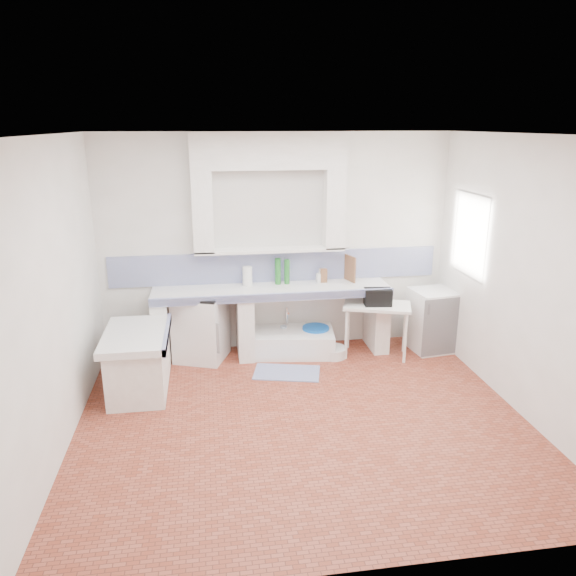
{
  "coord_description": "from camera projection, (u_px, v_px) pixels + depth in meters",
  "views": [
    {
      "loc": [
        -0.88,
        -4.86,
        2.89
      ],
      "look_at": [
        0.0,
        1.0,
        1.1
      ],
      "focal_mm": 34.05,
      "sensor_mm": 36.0,
      "label": 1
    }
  ],
  "objects": [
    {
      "name": "backsplash",
      "position": [
        277.0,
        266.0,
        7.12
      ],
      "size": [
        4.27,
        0.03,
        0.4
      ],
      "primitive_type": "cube",
      "color": "navy",
      "rests_on": "ground"
    },
    {
      "name": "counter_pier_right",
      "position": [
        377.0,
        318.0,
        7.24
      ],
      "size": [
        0.2,
        0.55,
        0.82
      ],
      "primitive_type": "cube",
      "color": "white",
      "rests_on": "ground"
    },
    {
      "name": "bucket_blue",
      "position": [
        316.0,
        339.0,
        7.2
      ],
      "size": [
        0.38,
        0.38,
        0.33
      ],
      "primitive_type": "cylinder",
      "rotation": [
        0.0,
        0.0,
        0.09
      ],
      "color": "blue",
      "rests_on": "ground"
    },
    {
      "name": "green_bottle_b",
      "position": [
        287.0,
        272.0,
        7.02
      ],
      "size": [
        0.08,
        0.08,
        0.32
      ],
      "primitive_type": "cylinder",
      "rotation": [
        0.0,
        0.0,
        -0.15
      ],
      "color": "#1F6C25",
      "rests_on": "counter_slab"
    },
    {
      "name": "lace_valance",
      "position": [
        476.0,
        204.0,
        6.45
      ],
      "size": [
        0.01,
        0.84,
        0.24
      ],
      "primitive_type": "cube",
      "color": "white",
      "rests_on": "ground"
    },
    {
      "name": "wall_left",
      "position": [
        54.0,
        299.0,
        4.84
      ],
      "size": [
        0.0,
        4.5,
        4.5
      ],
      "primitive_type": "plane",
      "rotation": [
        1.57,
        0.0,
        1.57
      ],
      "color": "white",
      "rests_on": "ground"
    },
    {
      "name": "alcove_mass",
      "position": [
        269.0,
        151.0,
        6.58
      ],
      "size": [
        1.9,
        0.25,
        0.45
      ],
      "primitive_type": "cube",
      "color": "white",
      "rests_on": "ground"
    },
    {
      "name": "window_frame",
      "position": [
        484.0,
        235.0,
        6.58
      ],
      "size": [
        0.35,
        0.86,
        1.06
      ],
      "primitive_type": "cube",
      "color": "#3B2512",
      "rests_on": "ground"
    },
    {
      "name": "peninsula_base",
      "position": [
        139.0,
        365.0,
        6.08
      ],
      "size": [
        0.6,
        1.0,
        0.62
      ],
      "primitive_type": "cube",
      "color": "white",
      "rests_on": "ground"
    },
    {
      "name": "side_table",
      "position": [
        376.0,
        330.0,
        7.01
      ],
      "size": [
        0.94,
        0.71,
        0.04
      ],
      "primitive_type": "cube",
      "rotation": [
        0.0,
        0.0,
        -0.33
      ],
      "color": "white",
      "rests_on": "ground"
    },
    {
      "name": "wall_right",
      "position": [
        524.0,
        278.0,
        5.48
      ],
      "size": [
        0.0,
        4.5,
        4.5
      ],
      "primitive_type": "plane",
      "rotation": [
        1.57,
        0.0,
        -1.57
      ],
      "color": "white",
      "rests_on": "ground"
    },
    {
      "name": "stove",
      "position": [
        201.0,
        327.0,
        6.9
      ],
      "size": [
        0.75,
        0.73,
        0.83
      ],
      "primitive_type": "cube",
      "rotation": [
        0.0,
        0.0,
        -0.36
      ],
      "color": "white",
      "rests_on": "ground"
    },
    {
      "name": "cutting_board",
      "position": [
        350.0,
        269.0,
        7.14
      ],
      "size": [
        0.09,
        0.24,
        0.34
      ],
      "primitive_type": "cube",
      "rotation": [
        0.0,
        0.0,
        0.3
      ],
      "color": "brown",
      "rests_on": "counter_slab"
    },
    {
      "name": "sink",
      "position": [
        290.0,
        343.0,
        7.15
      ],
      "size": [
        1.21,
        0.75,
        0.27
      ],
      "primitive_type": "cube",
      "rotation": [
        0.0,
        0.0,
        -0.13
      ],
      "color": "white",
      "rests_on": "ground"
    },
    {
      "name": "basin_white",
      "position": [
        333.0,
        352.0,
        7.03
      ],
      "size": [
        0.39,
        0.39,
        0.13
      ],
      "primitive_type": "cylinder",
      "rotation": [
        0.0,
        0.0,
        0.2
      ],
      "color": "white",
      "rests_on": "ground"
    },
    {
      "name": "rug",
      "position": [
        287.0,
        373.0,
        6.59
      ],
      "size": [
        0.87,
        0.62,
        0.01
      ],
      "primitive_type": "cube",
      "rotation": [
        0.0,
        0.0,
        -0.24
      ],
      "color": "#334289",
      "rests_on": "ground"
    },
    {
      "name": "wall_back",
      "position": [
        276.0,
        244.0,
        7.05
      ],
      "size": [
        4.5,
        0.0,
        4.5
      ],
      "primitive_type": "plane",
      "rotation": [
        1.57,
        0.0,
        0.0
      ],
      "color": "white",
      "rests_on": "ground"
    },
    {
      "name": "bucket_orange",
      "position": [
        287.0,
        347.0,
        7.05
      ],
      "size": [
        0.29,
        0.29,
        0.25
      ],
      "primitive_type": "cylinder",
      "rotation": [
        0.0,
        0.0,
        0.1
      ],
      "color": "red",
      "rests_on": "ground"
    },
    {
      "name": "water_bottle_b",
      "position": [
        293.0,
        338.0,
        7.3
      ],
      "size": [
        0.09,
        0.09,
        0.29
      ],
      "primitive_type": "cylinder",
      "rotation": [
        0.0,
        0.0,
        -0.23
      ],
      "color": "silver",
      "rests_on": "ground"
    },
    {
      "name": "knife_block",
      "position": [
        323.0,
        276.0,
        7.11
      ],
      "size": [
        0.1,
        0.08,
        0.18
      ],
      "primitive_type": "cube",
      "rotation": [
        0.0,
        0.0,
        0.08
      ],
      "color": "brown",
      "rests_on": "counter_slab"
    },
    {
      "name": "soap_bottle",
      "position": [
        319.0,
        276.0,
        7.11
      ],
      "size": [
        0.09,
        0.09,
        0.17
      ],
      "primitive_type": "imported",
      "rotation": [
        0.0,
        0.0,
        0.13
      ],
      "color": "white",
      "rests_on": "counter_slab"
    },
    {
      "name": "counter_pier_left",
      "position": [
        162.0,
        330.0,
        6.84
      ],
      "size": [
        0.2,
        0.55,
        0.82
      ],
      "primitive_type": "cube",
      "color": "white",
      "rests_on": "ground"
    },
    {
      "name": "counter_lip",
      "position": [
        275.0,
        297.0,
        6.64
      ],
      "size": [
        3.0,
        0.04,
        0.1
      ],
      "primitive_type": "cube",
      "color": "navy",
      "rests_on": "ground"
    },
    {
      "name": "black_bag",
      "position": [
        378.0,
        297.0,
        6.86
      ],
      "size": [
        0.36,
        0.23,
        0.21
      ],
      "primitive_type": "cube",
      "rotation": [
        0.0,
        0.0,
        -0.12
      ],
      "color": "black",
      "rests_on": "side_table"
    },
    {
      "name": "peninsula_lip",
      "position": [
        167.0,
        334.0,
        6.03
      ],
      "size": [
        0.04,
        1.1,
        0.1
      ],
      "primitive_type": "cube",
      "color": "navy",
      "rests_on": "ground"
    },
    {
      "name": "counter_slab",
      "position": [
        272.0,
        291.0,
        6.91
      ],
      "size": [
        3.0,
        0.6,
        0.08
      ],
      "primitive_type": "cube",
      "color": "white",
      "rests_on": "ground"
    },
    {
      "name": "green_bottle_a",
      "position": [
        278.0,
        271.0,
        7.0
      ],
      "size": [
        0.09,
        0.09,
        0.34
      ],
      "primitive_type": "cylinder",
      "rotation": [
        0.0,
        0.0,
        0.19
      ],
      "color": "#1F6C25",
      "rests_on": "counter_slab"
    },
    {
      "name": "peninsula_top",
      "position": [
        136.0,
        336.0,
        5.98
      ],
      "size": [
        0.7,
        1.1,
        0.08
      ],
      "primitive_type": "cube",
      "color": "white",
      "rests_on": "ground"
    },
    {
      "name": "paper_towel",
      "position": [
        247.0,
        276.0,
        6.96
      ],
      "size": [
        0.14,
        0.14,
        0.25
      ],
      "primitive_type": "cylinder",
      "rotation": [
        0.0,
        0.0,
        0.1
      ],
      "color": "white",
      "rests_on": "counter_slab"
    },
    {
      "name": "water_bottle_a",
      "position": [
        284.0,
        338.0,
        7.25
      ],
      "size": [
        0.1,
        0.1,
        0.33
      ],
      "primitive_type": "cylinder",
      "rotation": [
        0.0,
        0.0,
        0.1
      ],
      "color": "silver",
      "rests_on": "ground"
    },
    {
      "name": "wall_front",
      "position": [
        363.0,
        383.0,
        3.27
      ],
      "size": [
        4.5,
        0.0,
        4.5
      ],
      "primitive_type": "plane",
      "rotation": [
        -1.57,
        0.0,
        0.0
      ],
      "color": "white",
      "rests_on": "ground"
    },
    {
      "name": "counter_pier_mid",
      "position": [
        245.0,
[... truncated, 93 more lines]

